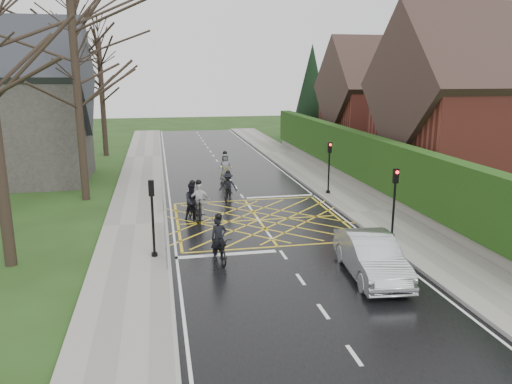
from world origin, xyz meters
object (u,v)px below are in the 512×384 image
object	(u,v)px
cyclist_mid	(228,189)
cyclist_lead	(225,171)
cyclist_back	(193,205)
cyclist_front	(199,205)
cyclist_rear	(219,245)
car	(371,256)

from	to	relation	value
cyclist_mid	cyclist_lead	bearing A→B (deg)	102.26
cyclist_back	cyclist_lead	xyz separation A→B (m)	(2.79, 8.61, -0.04)
cyclist_mid	cyclist_front	size ratio (longest dim) A/B	0.92
cyclist_back	cyclist_mid	distance (m)	4.28
cyclist_front	cyclist_lead	world-z (taller)	cyclist_lead
cyclist_rear	cyclist_back	world-z (taller)	cyclist_back
cyclist_back	car	distance (m)	10.20
cyclist_lead	car	world-z (taller)	cyclist_lead
cyclist_rear	car	size ratio (longest dim) A/B	0.44
cyclist_rear	cyclist_back	xyz separation A→B (m)	(-0.58, 5.81, 0.14)
cyclist_front	car	distance (m)	9.98
car	cyclist_mid	bearing A→B (deg)	111.49
cyclist_back	cyclist_rear	bearing A→B (deg)	-96.65
cyclist_mid	cyclist_back	bearing A→B (deg)	-104.22
cyclist_back	cyclist_front	world-z (taller)	cyclist_front
cyclist_lead	cyclist_back	bearing A→B (deg)	-109.68
cyclist_front	car	size ratio (longest dim) A/B	0.44
cyclist_front	cyclist_back	bearing A→B (deg)	169.96
cyclist_mid	cyclist_front	xyz separation A→B (m)	(-1.98, -3.68, 0.12)
cyclist_back	car	xyz separation A→B (m)	(5.76, -8.43, 0.01)
cyclist_back	cyclist_mid	bearing A→B (deg)	45.32
cyclist_front	car	world-z (taller)	cyclist_front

